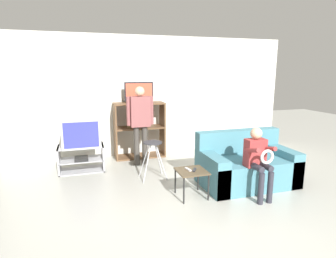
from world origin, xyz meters
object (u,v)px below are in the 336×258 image
folding_stool (153,150)px  couch (246,166)px  remote_control_black (195,170)px  remote_control_white (188,169)px  snack_table (192,174)px  person_standing_adult (140,118)px  television_main (81,132)px  tv_stand (81,158)px  media_shelf (139,130)px  person_seated_child (258,157)px  television_flat (139,93)px

folding_stool → couch: 1.59m
remote_control_black → remote_control_white: 0.10m
remote_control_white → couch: size_ratio=0.10×
snack_table → person_standing_adult: 1.83m
television_main → remote_control_black: (1.58, -1.63, -0.34)m
tv_stand → remote_control_white: bearing=-46.4°
snack_table → remote_control_black: (0.04, -0.01, 0.06)m
media_shelf → couch: bearing=-55.1°
folding_stool → person_standing_adult: bearing=93.6°
person_standing_adult → media_shelf: bearing=81.2°
person_seated_child → folding_stool: bearing=137.4°
remote_control_white → couch: (1.09, 0.17, -0.12)m
television_main → television_flat: 1.49m
snack_table → person_standing_adult: bearing=104.0°
snack_table → remote_control_white: remote_control_white is taller
snack_table → remote_control_white: bearing=136.3°
remote_control_black → couch: (1.01, 0.21, -0.12)m
folding_stool → couch: couch is taller
media_shelf → tv_stand: bearing=-155.5°
folding_stool → person_standing_adult: size_ratio=0.42×
television_flat → person_standing_adult: bearing=-99.7°
remote_control_white → television_flat: bearing=86.7°
television_main → person_standing_adult: person_standing_adult is taller
television_main → folding_stool: (1.17, -0.73, -0.24)m
remote_control_white → media_shelf: bearing=87.0°
person_standing_adult → remote_control_black: bearing=-74.7°
media_shelf → couch: (1.39, -1.99, -0.31)m
person_standing_adult → person_seated_child: person_standing_adult is taller
folding_stool → couch: (1.42, -0.68, -0.22)m
couch → person_standing_adult: person_standing_adult is taller
tv_stand → person_standing_adult: (1.14, 0.04, 0.70)m
remote_control_white → couch: couch is taller
folding_stool → television_main: bearing=147.9°
television_main → snack_table: (1.53, -1.62, -0.40)m
folding_stool → person_standing_adult: 0.90m
tv_stand → television_flat: television_flat is taller
tv_stand → person_seated_child: bearing=-37.9°
remote_control_white → person_standing_adult: 1.76m
snack_table → couch: (1.05, 0.21, -0.06)m
television_flat → snack_table: size_ratio=1.42×
television_main → remote_control_black: size_ratio=4.66×
tv_stand → folding_stool: (1.19, -0.75, 0.28)m
media_shelf → person_seated_child: 2.78m
television_flat → person_standing_adult: (-0.09, -0.53, -0.45)m
television_main → couch: 2.98m
tv_stand → couch: bearing=-28.7°
person_seated_child → person_standing_adult: bearing=124.1°
person_seated_child → snack_table: bearing=162.4°
couch → person_seated_child: (-0.13, -0.50, 0.32)m
folding_stool → snack_table: bearing=-67.5°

